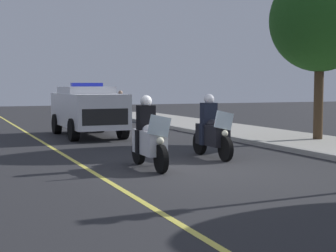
{
  "coord_description": "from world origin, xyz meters",
  "views": [
    {
      "loc": [
        10.64,
        -5.24,
        1.95
      ],
      "look_at": [
        -1.78,
        0.0,
        0.9
      ],
      "focal_mm": 55.77,
      "sensor_mm": 36.0,
      "label": 1
    }
  ],
  "objects_px": {
    "cyclist_background": "(121,107)",
    "tree_mid_block": "(320,20)",
    "police_suv": "(88,109)",
    "police_motorcycle_lead_right": "(212,132)",
    "police_motorcycle_lead_left": "(149,139)"
  },
  "relations": [
    {
      "from": "police_motorcycle_lead_left",
      "to": "police_motorcycle_lead_right",
      "type": "bearing_deg",
      "value": 115.39
    },
    {
      "from": "police_motorcycle_lead_left",
      "to": "cyclist_background",
      "type": "distance_m",
      "value": 14.49
    },
    {
      "from": "police_motorcycle_lead_left",
      "to": "police_suv",
      "type": "bearing_deg",
      "value": 175.86
    },
    {
      "from": "police_motorcycle_lead_left",
      "to": "police_suv",
      "type": "distance_m",
      "value": 8.21
    },
    {
      "from": "police_motorcycle_lead_right",
      "to": "police_suv",
      "type": "distance_m",
      "value": 7.32
    },
    {
      "from": "police_suv",
      "to": "cyclist_background",
      "type": "distance_m",
      "value": 6.63
    },
    {
      "from": "police_motorcycle_lead_left",
      "to": "cyclist_background",
      "type": "bearing_deg",
      "value": 164.95
    },
    {
      "from": "police_motorcycle_lead_left",
      "to": "police_motorcycle_lead_right",
      "type": "xyz_separation_m",
      "value": [
        -1.05,
        2.22,
        0.0
      ]
    },
    {
      "from": "police_suv",
      "to": "tree_mid_block",
      "type": "xyz_separation_m",
      "value": [
        5.02,
        6.87,
        3.1
      ]
    },
    {
      "from": "police_motorcycle_lead_left",
      "to": "tree_mid_block",
      "type": "xyz_separation_m",
      "value": [
        -3.16,
        7.46,
        3.47
      ]
    },
    {
      "from": "police_motorcycle_lead_right",
      "to": "cyclist_background",
      "type": "bearing_deg",
      "value": 173.2
    },
    {
      "from": "police_suv",
      "to": "cyclist_background",
      "type": "xyz_separation_m",
      "value": [
        -5.82,
        3.17,
        -0.22
      ]
    },
    {
      "from": "cyclist_background",
      "to": "tree_mid_block",
      "type": "height_order",
      "value": "tree_mid_block"
    },
    {
      "from": "cyclist_background",
      "to": "tree_mid_block",
      "type": "xyz_separation_m",
      "value": [
        10.83,
        3.7,
        3.32
      ]
    },
    {
      "from": "police_motorcycle_lead_right",
      "to": "tree_mid_block",
      "type": "relative_size",
      "value": 0.37
    }
  ]
}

